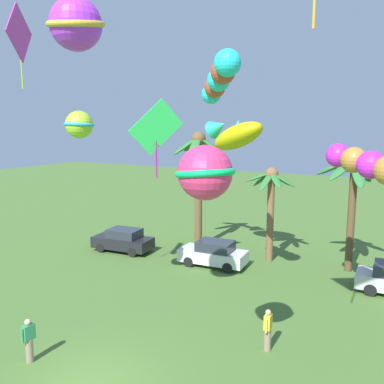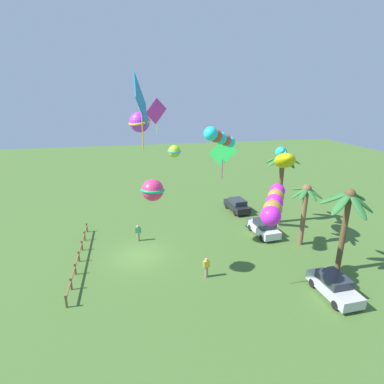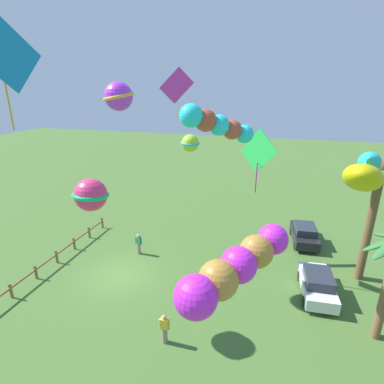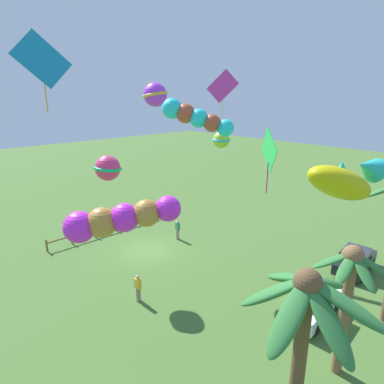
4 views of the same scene
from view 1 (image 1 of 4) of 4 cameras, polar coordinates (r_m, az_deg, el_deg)
name	(u,v)px [view 1 (image 1 of 4)]	position (r m, az deg, el deg)	size (l,w,h in m)	color
palm_tree_0	(198,166)	(26.90, 0.90, 3.71)	(3.59, 3.69, 7.80)	brown
palm_tree_1	(271,193)	(24.83, 10.94, -0.19)	(2.95, 2.77, 5.74)	brown
palm_tree_2	(353,181)	(24.19, 21.53, 1.38)	(3.99, 4.09, 6.71)	brown
parked_car_1	(123,240)	(27.35, -9.58, -6.64)	(4.05, 2.07, 1.51)	black
parked_car_2	(213,253)	(24.31, 3.02, -8.56)	(4.01, 1.97, 1.51)	silver
spectator_0	(268,329)	(16.01, 10.52, -18.33)	(0.26, 0.55, 1.59)	gray
spectator_1	(29,340)	(16.14, -21.80, -18.63)	(0.28, 0.55, 1.59)	gray
kite_tube_0	(376,166)	(17.11, 24.23, 3.30)	(3.87, 2.91, 1.62)	#D125DA
kite_diamond_1	(156,128)	(20.27, -5.03, 8.83)	(1.80, 2.21, 3.88)	#35F265
kite_tube_2	(220,78)	(16.85, 3.90, 15.60)	(2.63, 3.03, 1.86)	#20DADE
kite_diamond_3	(19,34)	(17.97, -22.94, 19.67)	(1.14, 2.08, 3.25)	#CF35A0
kite_ball_4	(76,24)	(13.38, -15.89, 21.57)	(2.30, 2.30, 1.54)	#B834F0
kite_ball_5	(79,125)	(17.42, -15.45, 9.04)	(1.64, 1.64, 1.11)	#A1DC2C
kite_fish_6	(235,135)	(23.82, 6.01, 7.97)	(4.36, 2.84, 2.42)	#C5BB0C
kite_ball_8	(205,173)	(11.12, 1.85, 2.71)	(2.26, 2.26, 1.51)	#EB3270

